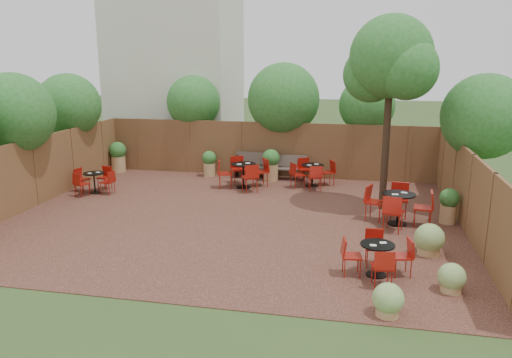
# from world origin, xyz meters

# --- Properties ---
(ground) EXTENTS (80.00, 80.00, 0.00)m
(ground) POSITION_xyz_m (0.00, 0.00, 0.00)
(ground) COLOR #354F23
(ground) RESTS_ON ground
(courtyard_paving) EXTENTS (12.00, 10.00, 0.02)m
(courtyard_paving) POSITION_xyz_m (0.00, 0.00, 0.01)
(courtyard_paving) COLOR #311B14
(courtyard_paving) RESTS_ON ground
(fence_back) EXTENTS (12.00, 0.08, 2.00)m
(fence_back) POSITION_xyz_m (0.00, 5.00, 1.00)
(fence_back) COLOR #573220
(fence_back) RESTS_ON ground
(fence_left) EXTENTS (0.08, 10.00, 2.00)m
(fence_left) POSITION_xyz_m (-6.00, 0.00, 1.00)
(fence_left) COLOR #573220
(fence_left) RESTS_ON ground
(fence_right) EXTENTS (0.08, 10.00, 2.00)m
(fence_right) POSITION_xyz_m (6.00, 0.00, 1.00)
(fence_right) COLOR #573220
(fence_right) RESTS_ON ground
(neighbour_building) EXTENTS (5.00, 4.00, 8.00)m
(neighbour_building) POSITION_xyz_m (-4.50, 8.00, 4.00)
(neighbour_building) COLOR beige
(neighbour_building) RESTS_ON ground
(overhang_foliage) EXTENTS (15.79, 10.73, 2.63)m
(overhang_foliage) POSITION_xyz_m (-2.00, 2.34, 2.71)
(overhang_foliage) COLOR #256621
(overhang_foliage) RESTS_ON ground
(courtyard_tree) EXTENTS (2.50, 2.40, 5.40)m
(courtyard_tree) POSITION_xyz_m (4.00, 1.64, 4.11)
(courtyard_tree) COLOR black
(courtyard_tree) RESTS_ON courtyard_paving
(park_bench_left) EXTENTS (1.51, 0.62, 0.91)m
(park_bench_left) POSITION_xyz_m (-0.39, 4.62, 0.49)
(park_bench_left) COLOR brown
(park_bench_left) RESTS_ON courtyard_paving
(park_bench_right) EXTENTS (1.41, 0.55, 0.86)m
(park_bench_right) POSITION_xyz_m (0.80, 4.62, 0.46)
(park_bench_right) COLOR brown
(park_bench_right) RESTS_ON courtyard_paving
(bistro_tables) EXTENTS (10.92, 8.34, 0.96)m
(bistro_tables) POSITION_xyz_m (1.25, 1.40, 0.47)
(bistro_tables) COLOR black
(bistro_tables) RESTS_ON courtyard_paving
(planters) EXTENTS (11.87, 4.40, 1.15)m
(planters) POSITION_xyz_m (-1.17, 3.76, 0.60)
(planters) COLOR tan
(planters) RESTS_ON courtyard_paving
(low_shrubs) EXTENTS (1.73, 3.55, 0.71)m
(low_shrubs) POSITION_xyz_m (4.64, -2.92, 0.33)
(low_shrubs) COLOR tan
(low_shrubs) RESTS_ON courtyard_paving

